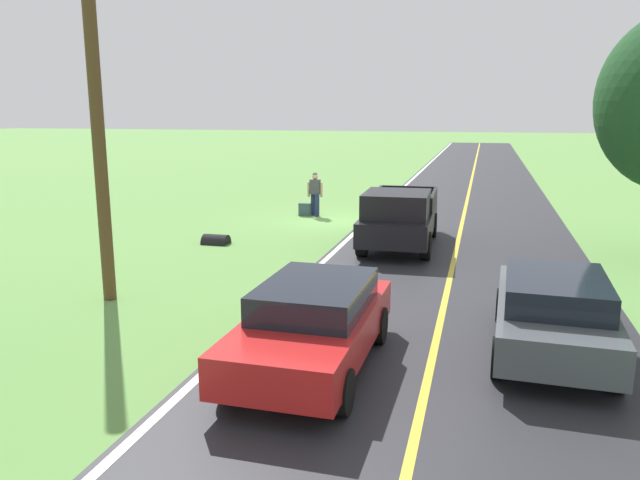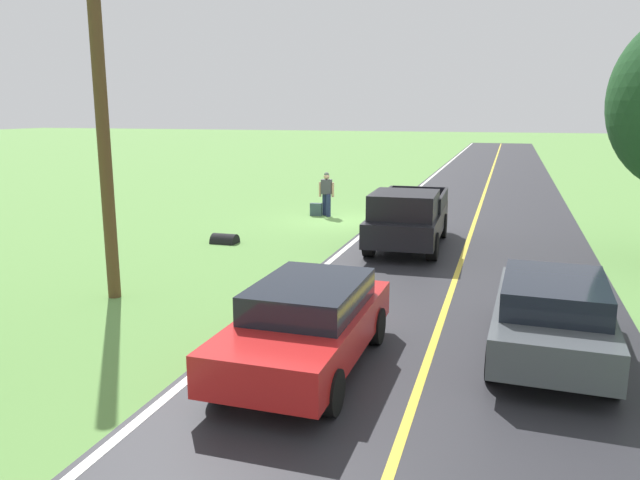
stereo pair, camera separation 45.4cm
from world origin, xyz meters
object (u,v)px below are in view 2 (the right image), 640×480
at_px(sedan_mid_oncoming, 552,314).
at_px(pickup_truck_passing, 408,217).
at_px(hitchhiker_walking, 327,191).
at_px(utility_pole_roadside, 104,140).
at_px(suitcase_carried, 316,209).
at_px(sedan_ahead_same_lane, 307,323).

bearing_deg(sedan_mid_oncoming, pickup_truck_passing, -64.32).
relative_size(hitchhiker_walking, sedan_mid_oncoming, 0.39).
bearing_deg(pickup_truck_passing, hitchhiker_walking, -50.66).
xyz_separation_m(hitchhiker_walking, utility_pole_roadside, (1.51, 11.87, 2.53)).
relative_size(pickup_truck_passing, sedan_mid_oncoming, 1.22).
xyz_separation_m(suitcase_carried, sedan_ahead_same_lane, (-4.28, 14.16, 0.50)).
height_order(hitchhiker_walking, utility_pole_roadside, utility_pole_roadside).
xyz_separation_m(hitchhiker_walking, suitcase_carried, (0.42, 0.10, -0.73)).
distance_m(hitchhiker_walking, pickup_truck_passing, 6.32).
bearing_deg(pickup_truck_passing, sedan_mid_oncoming, 115.68).
xyz_separation_m(pickup_truck_passing, sedan_mid_oncoming, (-3.71, 7.72, -0.21)).
distance_m(pickup_truck_passing, utility_pole_roadside, 9.25).
height_order(hitchhiker_walking, suitcase_carried, hitchhiker_walking).
distance_m(pickup_truck_passing, sedan_mid_oncoming, 8.57).
height_order(hitchhiker_walking, sedan_mid_oncoming, hitchhiker_walking).
bearing_deg(utility_pole_roadside, suitcase_carried, -95.34).
relative_size(hitchhiker_walking, suitcase_carried, 3.46).
relative_size(suitcase_carried, sedan_mid_oncoming, 0.11).
bearing_deg(sedan_mid_oncoming, utility_pole_roadside, -4.58).
xyz_separation_m(suitcase_carried, utility_pole_roadside, (1.10, 11.76, 3.26)).
height_order(pickup_truck_passing, sedan_mid_oncoming, pickup_truck_passing).
bearing_deg(hitchhiker_walking, suitcase_carried, 13.89).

